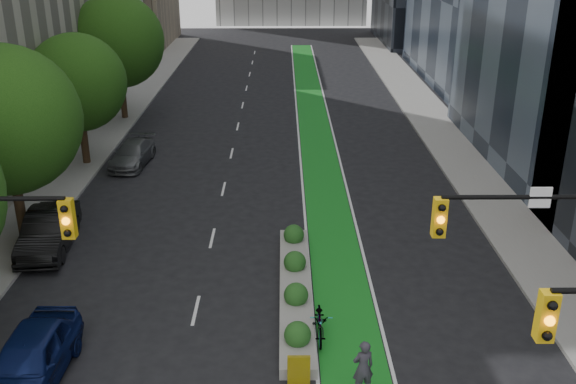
{
  "coord_description": "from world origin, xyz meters",
  "views": [
    {
      "loc": [
        0.74,
        -14.25,
        12.98
      ],
      "look_at": [
        0.94,
        10.19,
        3.0
      ],
      "focal_mm": 40.0,
      "sensor_mm": 36.0,
      "label": 1
    }
  ],
  "objects_px": {
    "parked_car_left_near": "(31,359)",
    "parked_car_left_far": "(132,154)",
    "median_planter": "(295,287)",
    "bicycle": "(320,322)",
    "cyclist": "(363,367)",
    "parked_car_left_mid": "(49,231)"
  },
  "relations": [
    {
      "from": "bicycle",
      "to": "parked_car_left_far",
      "type": "xyz_separation_m",
      "value": [
        -10.23,
        17.59,
        0.11
      ]
    },
    {
      "from": "bicycle",
      "to": "parked_car_left_far",
      "type": "bearing_deg",
      "value": 121.22
    },
    {
      "from": "parked_car_left_mid",
      "to": "parked_car_left_near",
      "type": "bearing_deg",
      "value": -80.44
    },
    {
      "from": "cyclist",
      "to": "parked_car_left_far",
      "type": "distance_m",
      "value": 23.46
    },
    {
      "from": "median_planter",
      "to": "parked_car_left_far",
      "type": "xyz_separation_m",
      "value": [
        -9.43,
        14.94,
        0.3
      ]
    },
    {
      "from": "cyclist",
      "to": "parked_car_left_far",
      "type": "relative_size",
      "value": 0.39
    },
    {
      "from": "parked_car_left_near",
      "to": "parked_car_left_mid",
      "type": "height_order",
      "value": "same"
    },
    {
      "from": "bicycle",
      "to": "parked_car_left_mid",
      "type": "relative_size",
      "value": 0.42
    },
    {
      "from": "parked_car_left_near",
      "to": "parked_car_left_mid",
      "type": "relative_size",
      "value": 0.97
    },
    {
      "from": "bicycle",
      "to": "parked_car_left_far",
      "type": "distance_m",
      "value": 20.35
    },
    {
      "from": "parked_car_left_far",
      "to": "parked_car_left_mid",
      "type": "bearing_deg",
      "value": -91.24
    },
    {
      "from": "bicycle",
      "to": "parked_car_left_mid",
      "type": "bearing_deg",
      "value": 150.98
    },
    {
      "from": "bicycle",
      "to": "parked_car_left_near",
      "type": "bearing_deg",
      "value": -164.13
    },
    {
      "from": "median_planter",
      "to": "bicycle",
      "type": "distance_m",
      "value": 2.78
    },
    {
      "from": "parked_car_left_mid",
      "to": "parked_car_left_far",
      "type": "height_order",
      "value": "parked_car_left_mid"
    },
    {
      "from": "median_planter",
      "to": "parked_car_left_far",
      "type": "distance_m",
      "value": 17.67
    },
    {
      "from": "parked_car_left_near",
      "to": "bicycle",
      "type": "bearing_deg",
      "value": 15.91
    },
    {
      "from": "median_planter",
      "to": "bicycle",
      "type": "relative_size",
      "value": 4.77
    },
    {
      "from": "bicycle",
      "to": "parked_car_left_near",
      "type": "height_order",
      "value": "parked_car_left_near"
    },
    {
      "from": "cyclist",
      "to": "parked_car_left_mid",
      "type": "xyz_separation_m",
      "value": [
        -12.61,
        9.6,
        -0.06
      ]
    },
    {
      "from": "cyclist",
      "to": "parked_car_left_near",
      "type": "bearing_deg",
      "value": -18.36
    },
    {
      "from": "parked_car_left_near",
      "to": "parked_car_left_far",
      "type": "bearing_deg",
      "value": 94.61
    }
  ]
}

